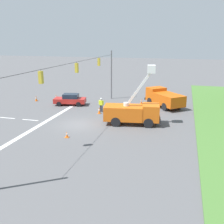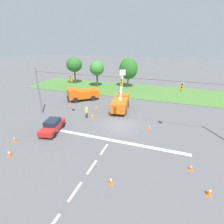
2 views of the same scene
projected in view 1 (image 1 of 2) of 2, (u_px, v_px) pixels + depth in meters
name	position (u px, v px, depth m)	size (l,w,h in m)	color
ground_plane	(79.00, 124.00, 28.05)	(200.00, 200.00, 0.00)	#565659
lane_markings	(34.00, 120.00, 29.43)	(17.60, 15.25, 0.01)	silver
signal_gantry	(77.00, 83.00, 26.86)	(26.20, 0.33, 7.20)	slate
utility_truck_bucket_lift	(133.00, 112.00, 27.79)	(3.11, 6.20, 6.30)	orange
utility_truck_support_near	(164.00, 98.00, 35.04)	(6.08, 5.74, 2.32)	#D6560F
sedan_red	(70.00, 99.00, 36.06)	(2.61, 4.57, 1.56)	red
road_worker	(101.00, 104.00, 32.65)	(0.28, 0.65, 1.77)	#383842
traffic_cone_foreground_left	(67.00, 135.00, 24.28)	(0.36, 0.36, 0.59)	orange
traffic_cone_mid_left	(56.00, 97.00, 39.51)	(0.36, 0.36, 0.75)	orange
traffic_cone_near_bucket	(132.00, 111.00, 32.08)	(0.36, 0.36, 0.67)	orange
traffic_cone_lane_edge_a	(99.00, 110.00, 31.99)	(0.36, 0.36, 0.81)	orange
traffic_cone_lane_edge_b	(36.00, 98.00, 38.43)	(0.36, 0.36, 0.81)	orange
traffic_cone_far_left	(141.00, 101.00, 36.88)	(0.36, 0.36, 0.68)	orange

